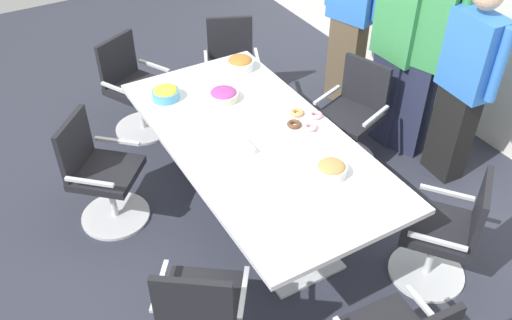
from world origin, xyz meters
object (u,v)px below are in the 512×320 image
person_standing_0 (351,10)px  office_chair_6 (134,92)px  person_standing_1 (397,48)px  conference_table (256,152)px  office_chair_0 (101,177)px  snack_bowl_candy_mix (224,95)px  office_chair_3 (445,236)px  napkin_pile (239,149)px  snack_bowl_pretzels (240,63)px  office_chair_1 (201,315)px  office_chair_4 (352,119)px  office_chair_5 (232,72)px  person_standing_3 (465,82)px  snack_bowl_chips_yellow (166,93)px  donut_platter (304,120)px  snack_bowl_cookies (331,169)px

person_standing_0 → office_chair_6: bearing=56.3°
person_standing_1 → conference_table: bearing=98.7°
office_chair_0 → snack_bowl_candy_mix: bearing=133.1°
office_chair_3 → conference_table: bearing=85.2°
napkin_pile → snack_bowl_pretzels: bearing=150.7°
conference_table → person_standing_1: bearing=100.8°
office_chair_1 → person_standing_1: bearing=62.5°
office_chair_4 → office_chair_5: bearing=4.0°
person_standing_3 → snack_bowl_chips_yellow: bearing=63.6°
office_chair_6 → person_standing_0: person_standing_0 is taller
office_chair_3 → snack_bowl_pretzels: size_ratio=3.88×
donut_platter → office_chair_4: bearing=108.6°
snack_bowl_cookies → snack_bowl_candy_mix: bearing=-170.7°
office_chair_0 → office_chair_6: bearing=-170.0°
office_chair_6 → donut_platter: office_chair_6 is taller
office_chair_1 → person_standing_3: size_ratio=0.53×
office_chair_3 → napkin_pile: bearing=92.7°
conference_table → napkin_pile: 0.25m
office_chair_5 → snack_bowl_chips_yellow: (0.63, -0.92, 0.40)m
office_chair_1 → office_chair_5: size_ratio=1.00×
person_standing_3 → snack_bowl_pretzels: bearing=48.5°
office_chair_6 → person_standing_0: (0.56, 2.02, 0.57)m
conference_table → person_standing_1: 1.62m
snack_bowl_pretzels → donut_platter: (0.95, 0.03, -0.04)m
conference_table → office_chair_4: (-0.22, 1.09, -0.22)m
office_chair_3 → office_chair_6: bearing=74.6°
snack_bowl_pretzels → office_chair_6: bearing=-130.4°
office_chair_4 → office_chair_6: bearing=28.0°
napkin_pile → person_standing_1: bearing=102.1°
person_standing_1 → snack_bowl_pretzels: person_standing_1 is taller
person_standing_1 → donut_platter: 1.20m
office_chair_0 → person_standing_3: 2.91m
conference_table → person_standing_0: (-1.04, 1.64, 0.35)m
office_chair_3 → snack_bowl_pretzels: bearing=62.4°
person_standing_0 → donut_platter: 1.62m
conference_table → office_chair_0: bearing=-118.5°
person_standing_3 → snack_bowl_pretzels: 1.84m
donut_platter → person_standing_1: bearing=104.9°
conference_table → office_chair_1: office_chair_1 is taller
snack_bowl_cookies → office_chair_4: bearing=133.6°
person_standing_1 → donut_platter: bearing=102.7°
person_standing_1 → person_standing_3: person_standing_1 is taller
office_chair_3 → person_standing_0: bearing=31.0°
office_chair_6 → snack_bowl_pretzels: size_ratio=3.88×
office_chair_0 → snack_bowl_chips_yellow: bearing=153.1°
snack_bowl_candy_mix → napkin_pile: snack_bowl_candy_mix is taller
office_chair_4 → snack_bowl_pretzels: office_chair_4 is taller
office_chair_3 → office_chair_5: size_ratio=1.00×
conference_table → donut_platter: (0.01, 0.42, 0.14)m
person_standing_0 → office_chair_5: bearing=50.5°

